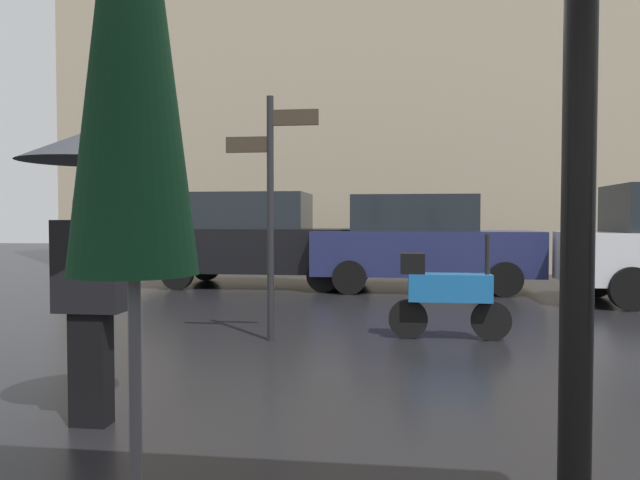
{
  "coord_description": "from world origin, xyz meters",
  "views": [
    {
      "loc": [
        0.01,
        -2.39,
        1.41
      ],
      "look_at": [
        -0.86,
        4.34,
        1.17
      ],
      "focal_mm": 33.38,
      "sensor_mm": 36.0,
      "label": 1
    }
  ],
  "objects_px": {
    "pedestrian_with_umbrella": "(89,201)",
    "parked_scooter": "(445,292)",
    "folded_patio_umbrella_far": "(131,31)",
    "parked_car_distant": "(257,239)",
    "street_signpost": "(271,193)",
    "parked_car_left": "(421,242)"
  },
  "relations": [
    {
      "from": "pedestrian_with_umbrella",
      "to": "street_signpost",
      "type": "height_order",
      "value": "street_signpost"
    },
    {
      "from": "parked_scooter",
      "to": "parked_car_left",
      "type": "bearing_deg",
      "value": 109.01
    },
    {
      "from": "folded_patio_umbrella_far",
      "to": "parked_car_distant",
      "type": "distance_m",
      "value": 10.93
    },
    {
      "from": "folded_patio_umbrella_far",
      "to": "pedestrian_with_umbrella",
      "type": "bearing_deg",
      "value": 121.21
    },
    {
      "from": "folded_patio_umbrella_far",
      "to": "street_signpost",
      "type": "relative_size",
      "value": 1.0
    },
    {
      "from": "pedestrian_with_umbrella",
      "to": "parked_scooter",
      "type": "bearing_deg",
      "value": 13.62
    },
    {
      "from": "parked_car_distant",
      "to": "parked_scooter",
      "type": "bearing_deg",
      "value": 115.24
    },
    {
      "from": "parked_scooter",
      "to": "street_signpost",
      "type": "height_order",
      "value": "street_signpost"
    },
    {
      "from": "parked_car_left",
      "to": "parked_car_distant",
      "type": "height_order",
      "value": "parked_car_distant"
    },
    {
      "from": "folded_patio_umbrella_far",
      "to": "pedestrian_with_umbrella",
      "type": "distance_m",
      "value": 2.58
    },
    {
      "from": "pedestrian_with_umbrella",
      "to": "parked_scooter",
      "type": "height_order",
      "value": "pedestrian_with_umbrella"
    },
    {
      "from": "folded_patio_umbrella_far",
      "to": "pedestrian_with_umbrella",
      "type": "relative_size",
      "value": 1.4
    },
    {
      "from": "parked_car_distant",
      "to": "pedestrian_with_umbrella",
      "type": "bearing_deg",
      "value": 87.18
    },
    {
      "from": "pedestrian_with_umbrella",
      "to": "parked_car_left",
      "type": "bearing_deg",
      "value": 35.2
    },
    {
      "from": "parked_car_distant",
      "to": "street_signpost",
      "type": "xyz_separation_m",
      "value": [
        1.5,
        -5.55,
        0.73
      ]
    },
    {
      "from": "folded_patio_umbrella_far",
      "to": "street_signpost",
      "type": "bearing_deg",
      "value": 97.75
    },
    {
      "from": "pedestrian_with_umbrella",
      "to": "parked_scooter",
      "type": "distance_m",
      "value": 4.31
    },
    {
      "from": "parked_car_left",
      "to": "street_signpost",
      "type": "xyz_separation_m",
      "value": [
        -1.92,
        -5.22,
        0.76
      ]
    },
    {
      "from": "pedestrian_with_umbrella",
      "to": "parked_scooter",
      "type": "xyz_separation_m",
      "value": [
        2.64,
        3.27,
        -0.98
      ]
    },
    {
      "from": "parked_scooter",
      "to": "parked_car_distant",
      "type": "xyz_separation_m",
      "value": [
        -3.51,
        5.22,
        0.43
      ]
    },
    {
      "from": "parked_car_distant",
      "to": "street_signpost",
      "type": "relative_size",
      "value": 1.6
    },
    {
      "from": "pedestrian_with_umbrella",
      "to": "parked_car_left",
      "type": "relative_size",
      "value": 0.46
    }
  ]
}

